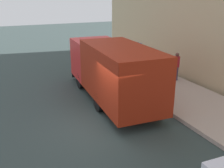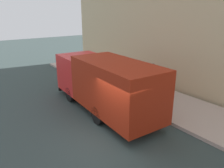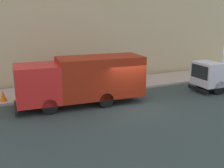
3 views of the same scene
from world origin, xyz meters
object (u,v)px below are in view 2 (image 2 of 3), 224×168
object	(u,v)px
large_utility_truck	(104,82)
street_sign_post	(122,72)
pedestrian_walking	(153,75)
traffic_cone_orange	(94,76)

from	to	relation	value
large_utility_truck	street_sign_post	distance (m)	2.28
pedestrian_walking	traffic_cone_orange	size ratio (longest dim) A/B	2.59
large_utility_truck	pedestrian_walking	distance (m)	4.87
pedestrian_walking	traffic_cone_orange	world-z (taller)	pedestrian_walking
traffic_cone_orange	street_sign_post	bearing A→B (deg)	-92.65
traffic_cone_orange	pedestrian_walking	bearing A→B (deg)	-56.54
traffic_cone_orange	large_utility_truck	bearing A→B (deg)	-115.98
street_sign_post	traffic_cone_orange	bearing A→B (deg)	87.35
traffic_cone_orange	street_sign_post	world-z (taller)	street_sign_post
large_utility_truck	traffic_cone_orange	world-z (taller)	large_utility_truck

